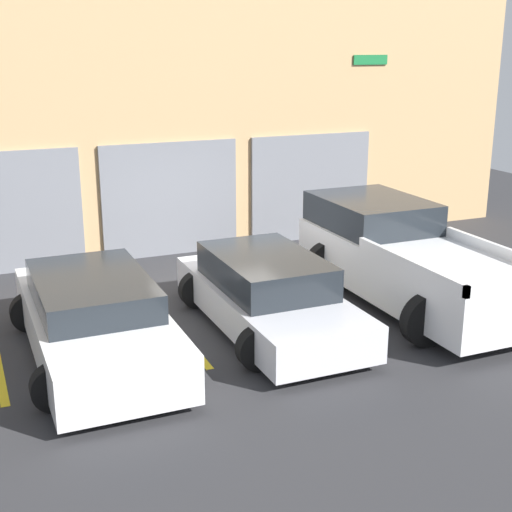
% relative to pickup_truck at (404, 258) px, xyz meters
% --- Properties ---
extents(ground_plane, '(28.00, 28.00, 0.00)m').
position_rel_pickup_truck_xyz_m(ground_plane, '(-2.80, 1.54, -0.80)').
color(ground_plane, '#2D2D30').
extents(shophouse_building, '(17.17, 0.68, 5.78)m').
position_rel_pickup_truck_xyz_m(shophouse_building, '(-2.81, 4.83, 2.04)').
color(shophouse_building, tan).
rests_on(shophouse_building, ground).
extents(pickup_truck, '(2.54, 5.15, 1.67)m').
position_rel_pickup_truck_xyz_m(pickup_truck, '(0.00, 0.00, 0.00)').
color(pickup_truck, white).
rests_on(pickup_truck, ground).
extents(sedan_white, '(2.22, 4.61, 1.23)m').
position_rel_pickup_truck_xyz_m(sedan_white, '(-5.60, -0.24, -0.21)').
color(sedan_white, white).
rests_on(sedan_white, ground).
extents(sedan_side, '(2.16, 4.39, 1.23)m').
position_rel_pickup_truck_xyz_m(sedan_side, '(-2.80, -0.23, -0.22)').
color(sedan_side, silver).
rests_on(sedan_side, ground).
extents(parking_stripe_left, '(0.12, 2.20, 0.01)m').
position_rel_pickup_truck_xyz_m(parking_stripe_left, '(-4.20, -0.27, -0.80)').
color(parking_stripe_left, gold).
rests_on(parking_stripe_left, ground).
extents(parking_stripe_centre, '(0.12, 2.20, 0.01)m').
position_rel_pickup_truck_xyz_m(parking_stripe_centre, '(-1.40, -0.27, -0.80)').
color(parking_stripe_centre, gold).
rests_on(parking_stripe_centre, ground).
extents(parking_stripe_right, '(0.12, 2.20, 0.01)m').
position_rel_pickup_truck_xyz_m(parking_stripe_right, '(1.40, -0.27, -0.80)').
color(parking_stripe_right, gold).
rests_on(parking_stripe_right, ground).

